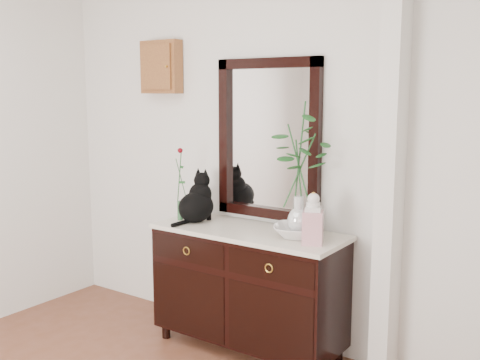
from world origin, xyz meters
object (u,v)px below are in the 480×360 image
Objects in this scene: lotus_bowl at (298,231)px; ginger_jar at (313,218)px; sideboard at (248,283)px; cat at (196,197)px.

lotus_bowl is 0.98× the size of ginger_jar.
sideboard is 0.56m from lotus_bowl.
sideboard is 0.75m from ginger_jar.
lotus_bowl is 0.21m from ginger_jar.
cat reaches higher than ginger_jar.
ginger_jar reaches higher than sideboard.
ginger_jar is (0.52, -0.07, 0.54)m from sideboard.
sideboard is at bearing 171.86° from ginger_jar.
cat reaches higher than sideboard.
lotus_bowl is (0.80, 0.04, -0.14)m from cat.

